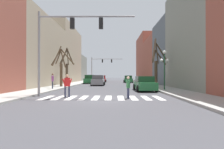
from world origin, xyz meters
name	(u,v)px	position (x,y,z in m)	size (l,w,h in m)	color
ground_plane	(101,99)	(0.00, 0.00, 0.00)	(240.00, 240.00, 0.00)	#424247
sidewalk_left	(3,98)	(-6.74, 0.00, 0.07)	(2.96, 90.00, 0.15)	#9E9E99
sidewalk_right	(201,98)	(6.74, 0.00, 0.07)	(2.96, 90.00, 0.15)	#9E9E99
building_row_left	(47,54)	(-11.22, 19.47, 5.45)	(6.00, 52.46, 12.66)	#934C3D
building_row_right	(170,53)	(11.22, 20.42, 5.83)	(6.00, 51.97, 13.09)	#934C3D
crosswalk_stripes	(102,98)	(0.00, 0.71, 0.00)	(8.55, 2.60, 0.01)	white
traffic_signal_near	(67,34)	(-2.84, 1.68, 4.84)	(7.56, 0.28, 6.62)	gray
traffic_signal_far	(101,64)	(-2.59, 34.23, 4.75)	(8.19, 0.28, 6.44)	gray
street_lamp_right_corner	(164,62)	(6.19, 6.61, 3.08)	(0.95, 0.36, 4.13)	#1E4C2D
car_driving_toward_lane	(102,79)	(-2.10, 32.18, 0.78)	(2.00, 4.69, 1.67)	red
car_parked_right_near	(98,81)	(-1.73, 16.86, 0.79)	(2.16, 4.42, 1.69)	gray
car_parked_left_far	(128,79)	(4.14, 28.54, 0.76)	(1.99, 4.15, 1.64)	#236B38
car_driving_away_lane	(144,84)	(4.12, 6.86, 0.73)	(2.04, 4.88, 1.54)	#236B38
car_parked_left_near	(90,80)	(-4.06, 23.57, 0.82)	(2.16, 4.14, 1.76)	#236B38
pedestrian_near_right_corner	(67,84)	(-2.64, 1.12, 1.01)	(0.71, 0.36, 1.70)	#282D47
pedestrian_on_left_sidewalk	(128,85)	(1.85, 0.38, 0.92)	(0.24, 0.67, 1.55)	#282D47
pedestrian_waiting_at_curb	(53,80)	(-6.06, 7.71, 1.17)	(0.37, 0.71, 1.72)	#282D47
street_tree_right_far	(61,67)	(-6.31, 11.75, 2.76)	(3.11, 3.09, 5.50)	brown
street_tree_left_far	(66,66)	(-6.88, 16.38, 3.11)	(2.21, 3.31, 6.04)	#473828
street_tree_left_mid	(157,64)	(6.29, 10.43, 3.06)	(2.62, 2.51, 6.25)	#473828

